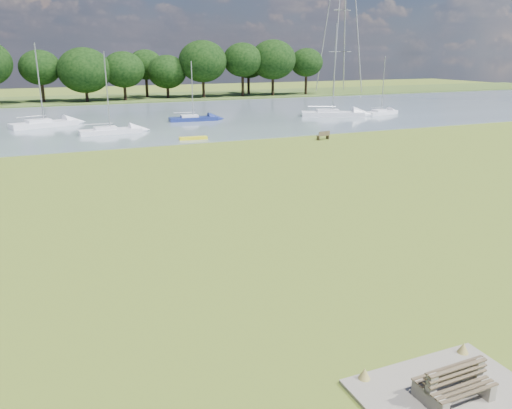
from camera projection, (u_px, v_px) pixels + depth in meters
name	position (u px, v px, depth m)	size (l,w,h in m)	color
ground	(238.00, 223.00, 24.03)	(220.00, 220.00, 0.00)	olive
river	(115.00, 120.00, 61.01)	(220.00, 40.00, 0.10)	slate
far_bank	(90.00, 100.00, 87.43)	(220.00, 20.00, 0.40)	#4C6626
concrete_pad	(452.00, 399.00, 11.69)	(4.20, 3.20, 0.10)	gray
bench_pair	(454.00, 384.00, 11.57)	(1.73, 1.04, 0.92)	gray
riverbank_bench	(323.00, 135.00, 47.00)	(1.38, 0.62, 0.82)	brown
kayak	(193.00, 138.00, 46.89)	(2.65, 0.62, 0.26)	yellow
tree_line	(3.00, 67.00, 77.38)	(116.22, 7.99, 9.67)	black
sailboat_0	(332.00, 112.00, 64.31)	(8.12, 5.36, 11.34)	white
sailboat_3	(110.00, 129.00, 50.28)	(6.13, 2.03, 7.99)	white
sailboat_4	(43.00, 122.00, 54.94)	(7.27, 4.10, 8.88)	white
sailboat_5	(193.00, 117.00, 59.77)	(5.83, 1.99, 6.92)	navy
sailboat_6	(381.00, 111.00, 66.04)	(5.51, 2.85, 7.43)	white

